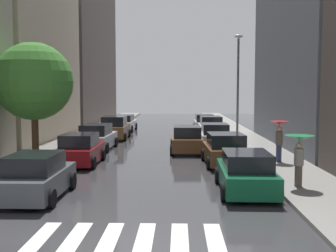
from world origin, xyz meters
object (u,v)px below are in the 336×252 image
object	(u,v)px
parked_car_left_nearest	(36,177)
parked_car_left_fifth	(124,123)
parked_car_right_fifth	(204,123)
parked_car_right_fourth	(211,128)
lamp_post_right	(238,81)
car_midroad	(187,140)
parked_car_left_fourth	(115,128)
parked_car_left_third	(97,138)
parked_car_left_second	(80,150)
pedestrian_near_tree	(299,148)
street_tree_left	(34,82)
parked_car_right_third	(215,136)
parked_car_right_nearest	(246,173)
pedestrian_foreground	(279,133)
parked_car_right_second	(225,150)

from	to	relation	value
parked_car_left_nearest	parked_car_left_fifth	xyz separation A→B (m)	(-0.12, 25.03, -0.02)
parked_car_right_fifth	parked_car_right_fourth	bearing A→B (deg)	-178.68
lamp_post_right	car_midroad	bearing A→B (deg)	-131.23
parked_car_left_fourth	parked_car_right_fourth	bearing A→B (deg)	-84.55
parked_car_left_nearest	parked_car_left_third	size ratio (longest dim) A/B	0.90
parked_car_left_second	lamp_post_right	world-z (taller)	lamp_post_right
parked_car_left_third	pedestrian_near_tree	distance (m)	14.67
lamp_post_right	parked_car_right_fifth	bearing A→B (deg)	101.77
parked_car_right_fifth	street_tree_left	size ratio (longest dim) A/B	0.66
pedestrian_near_tree	parked_car_right_third	bearing A→B (deg)	167.65
parked_car_left_nearest	pedestrian_near_tree	world-z (taller)	pedestrian_near_tree
parked_car_left_third	parked_car_right_fourth	world-z (taller)	parked_car_right_fourth
parked_car_right_nearest	street_tree_left	xyz separation A→B (m)	(-10.16, 6.43, 3.55)
parked_car_right_third	pedestrian_foreground	distance (m)	6.82
parked_car_left_second	parked_car_right_fifth	distance (m)	19.15
parked_car_right_fourth	parked_car_right_fifth	world-z (taller)	parked_car_right_fourth
parked_car_left_nearest	pedestrian_near_tree	xyz separation A→B (m)	(9.60, 1.43, 0.88)
parked_car_left_nearest	parked_car_right_second	xyz separation A→B (m)	(7.42, 6.86, 0.01)
parked_car_left_fifth	car_midroad	world-z (taller)	car_midroad
parked_car_right_fifth	car_midroad	bearing A→B (deg)	171.12
parked_car_left_third	pedestrian_foreground	size ratio (longest dim) A/B	2.13
pedestrian_foreground	lamp_post_right	size ratio (longest dim) A/B	0.27
parked_car_left_second	parked_car_left_third	size ratio (longest dim) A/B	0.90
car_midroad	lamp_post_right	xyz separation A→B (m)	(3.71, 4.23, 3.74)
parked_car_left_fifth	parked_car_right_fifth	xyz separation A→B (m)	(7.54, -0.61, 0.03)
parked_car_right_nearest	pedestrian_foreground	bearing A→B (deg)	-22.90
parked_car_left_nearest	street_tree_left	world-z (taller)	street_tree_left
parked_car_right_third	car_midroad	world-z (taller)	parked_car_right_third
parked_car_left_fourth	parked_car_right_nearest	xyz separation A→B (m)	(7.56, -17.23, -0.11)
parked_car_left_nearest	parked_car_right_fourth	size ratio (longest dim) A/B	0.98
parked_car_right_second	car_midroad	size ratio (longest dim) A/B	0.94
parked_car_left_second	parked_car_left_fifth	xyz separation A→B (m)	(-0.08, 18.25, -0.03)
parked_car_left_fifth	pedestrian_near_tree	xyz separation A→B (m)	(9.72, -23.60, 0.90)
parked_car_left_third	lamp_post_right	distance (m)	10.76
parked_car_left_fourth	parked_car_right_nearest	distance (m)	18.81
parked_car_left_fourth	parked_car_right_second	distance (m)	13.66
parked_car_right_second	pedestrian_near_tree	world-z (taller)	pedestrian_near_tree
parked_car_left_third	pedestrian_foreground	world-z (taller)	pedestrian_foreground
parked_car_left_nearest	parked_car_left_third	bearing A→B (deg)	1.18
parked_car_left_nearest	parked_car_left_second	world-z (taller)	parked_car_left_second
parked_car_left_nearest	parked_car_right_fifth	xyz separation A→B (m)	(7.42, 24.42, 0.01)
parked_car_right_fourth	car_midroad	size ratio (longest dim) A/B	0.94
parked_car_left_second	pedestrian_near_tree	xyz separation A→B (m)	(9.64, -5.35, 0.88)
parked_car_right_second	parked_car_left_third	bearing A→B (deg)	52.43
parked_car_left_fifth	parked_car_right_fifth	distance (m)	7.57
parked_car_left_fourth	parked_car_right_fourth	world-z (taller)	parked_car_left_fourth
car_midroad	parked_car_right_second	bearing A→B (deg)	-157.94
pedestrian_foreground	lamp_post_right	world-z (taller)	lamp_post_right
parked_car_right_fifth	lamp_post_right	size ratio (longest dim) A/B	0.54
parked_car_right_second	parked_car_right_fourth	size ratio (longest dim) A/B	1.00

